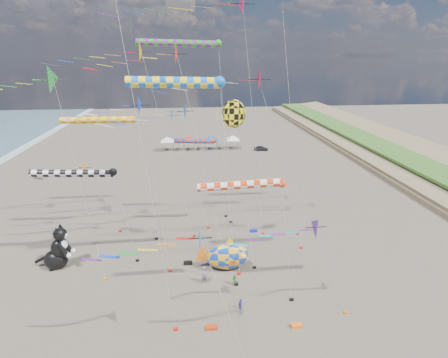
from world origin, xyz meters
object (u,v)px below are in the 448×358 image
fish_inflatable (227,256)px  person_adult (205,275)px  child_blue (240,304)px  parked_car (261,148)px  cat_inflatable (56,246)px  child_green (235,280)px

fish_inflatable → person_adult: size_ratio=3.26×
fish_inflatable → child_blue: (0.43, -5.92, -1.05)m
child_blue → parked_car: size_ratio=0.30×
cat_inflatable → child_green: cat_inflatable is taller
person_adult → child_blue: (2.84, -3.88, -0.40)m
child_blue → parked_car: bearing=29.3°
person_adult → child_green: 2.90m
person_adult → parked_car: person_adult is taller
cat_inflatable → child_blue: 19.47m
fish_inflatable → child_blue: size_ratio=5.90×
person_adult → child_green: person_adult is taller
cat_inflatable → person_adult: size_ratio=2.70×
child_green → parked_car: (12.68, 48.77, -0.03)m
child_green → parked_car: size_ratio=0.36×
parked_car → child_blue: bearing=177.3°
person_adult → child_green: size_ratio=1.53×
person_adult → fish_inflatable: bearing=10.7°
child_green → child_blue: child_green is taller
parked_car → child_green: bearing=176.4°
parked_car → cat_inflatable: bearing=156.4°
person_adult → child_green: (2.82, -0.61, -0.31)m
fish_inflatable → child_green: fish_inflatable is taller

